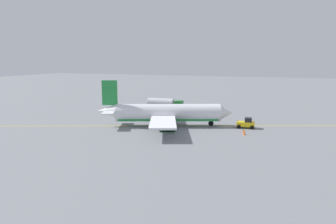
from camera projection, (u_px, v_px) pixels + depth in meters
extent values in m
plane|color=slate|center=(168.00, 126.00, 65.98)|extent=(400.00, 400.00, 0.00)
cylinder|color=white|center=(168.00, 113.00, 65.50)|extent=(21.77, 11.59, 3.70)
cube|color=#238C3D|center=(168.00, 117.00, 65.67)|extent=(20.39, 10.52, 1.03)
cone|color=white|center=(226.00, 113.00, 65.58)|extent=(4.15, 4.43, 3.55)
cone|color=white|center=(107.00, 111.00, 65.37)|extent=(5.13, 4.50, 3.14)
cube|color=#238C3D|center=(110.00, 93.00, 64.72)|extent=(3.11, 1.52, 5.20)
cube|color=white|center=(110.00, 111.00, 65.36)|extent=(5.35, 8.69, 0.24)
cube|color=white|center=(163.00, 115.00, 65.58)|extent=(14.61, 27.17, 0.36)
cylinder|color=#238C3D|center=(167.00, 116.00, 70.92)|extent=(3.75, 3.14, 2.10)
cylinder|color=#238C3D|center=(167.00, 126.00, 60.66)|extent=(3.75, 3.14, 2.10)
cylinder|color=#4C4C51|center=(211.00, 121.00, 65.84)|extent=(0.24, 0.24, 1.19)
cylinder|color=black|center=(211.00, 123.00, 65.94)|extent=(1.17, 0.78, 1.10)
cylinder|color=#4C4C51|center=(159.00, 118.00, 68.34)|extent=(0.24, 0.24, 1.19)
cylinder|color=black|center=(159.00, 121.00, 68.44)|extent=(1.17, 0.78, 1.10)
cylinder|color=#4C4C51|center=(158.00, 123.00, 63.21)|extent=(0.24, 0.24, 1.19)
cylinder|color=black|center=(158.00, 126.00, 63.31)|extent=(1.17, 0.78, 1.10)
cube|color=#2D2D33|center=(163.00, 107.00, 87.88)|extent=(10.40, 2.91, 0.30)
cube|color=#196B28|center=(179.00, 104.00, 86.19)|extent=(2.09, 2.48, 2.00)
cube|color=black|center=(182.00, 103.00, 85.83)|extent=(0.24, 2.00, 0.90)
cylinder|color=silver|center=(161.00, 102.00, 87.86)|extent=(7.60, 2.60, 2.30)
cylinder|color=black|center=(179.00, 107.00, 87.66)|extent=(1.11, 0.39, 1.10)
cylinder|color=black|center=(176.00, 109.00, 85.33)|extent=(1.11, 0.39, 1.10)
cylinder|color=black|center=(156.00, 106.00, 89.92)|extent=(1.11, 0.39, 1.10)
cylinder|color=black|center=(153.00, 108.00, 87.59)|extent=(1.11, 0.39, 1.10)
cube|color=yellow|center=(246.00, 124.00, 63.80)|extent=(3.77, 2.33, 0.90)
cube|color=black|center=(248.00, 120.00, 63.51)|extent=(1.55, 1.73, 0.90)
cylinder|color=black|center=(239.00, 127.00, 63.28)|extent=(0.82, 0.37, 0.80)
cylinder|color=black|center=(239.00, 125.00, 65.17)|extent=(0.82, 0.37, 0.80)
cylinder|color=black|center=(252.00, 127.00, 62.57)|extent=(0.82, 0.37, 0.80)
cylinder|color=black|center=(252.00, 125.00, 64.47)|extent=(0.82, 0.37, 0.80)
cube|color=navy|center=(165.00, 110.00, 83.24)|extent=(0.40, 0.49, 0.85)
cube|color=yellow|center=(165.00, 108.00, 83.12)|extent=(0.45, 0.58, 0.60)
sphere|color=tan|center=(165.00, 106.00, 83.04)|extent=(0.24, 0.24, 0.24)
cone|color=#F2590F|center=(243.00, 130.00, 60.49)|extent=(0.51, 0.51, 0.56)
cone|color=#F2590F|center=(244.00, 133.00, 58.18)|extent=(0.60, 0.60, 0.67)
cube|color=yellow|center=(168.00, 126.00, 65.98)|extent=(78.86, 31.76, 0.01)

